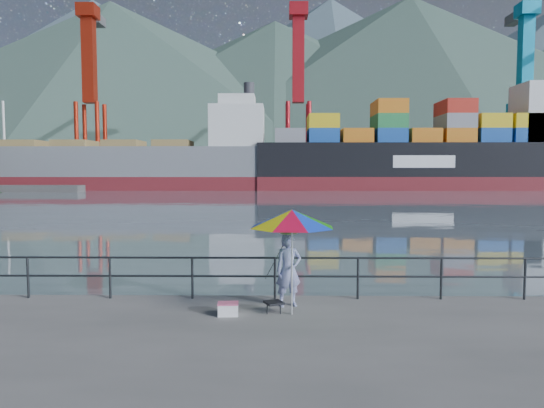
# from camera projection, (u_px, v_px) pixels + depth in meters

# --- Properties ---
(harbor_water) EXTENTS (500.00, 280.00, 0.00)m
(harbor_water) POSITION_uv_depth(u_px,v_px,m) (274.00, 181.00, 139.71)
(harbor_water) COLOR slate
(harbor_water) RESTS_ON ground
(far_dock) EXTENTS (200.00, 40.00, 0.40)m
(far_dock) POSITION_uv_depth(u_px,v_px,m) (320.00, 185.00, 102.69)
(far_dock) COLOR #514F4C
(far_dock) RESTS_ON ground
(guardrail) EXTENTS (22.00, 0.06, 1.03)m
(guardrail) POSITION_uv_depth(u_px,v_px,m) (234.00, 277.00, 11.69)
(guardrail) COLOR #2D3033
(guardrail) RESTS_ON ground
(mountains) EXTENTS (600.00, 332.80, 80.00)m
(mountains) POSITION_uv_depth(u_px,v_px,m) (363.00, 97.00, 214.34)
(mountains) COLOR #385147
(mountains) RESTS_ON ground
(port_cranes) EXTENTS (116.00, 28.00, 38.40)m
(port_cranes) POSITION_uv_depth(u_px,v_px,m) (434.00, 103.00, 92.35)
(port_cranes) COLOR red
(port_cranes) RESTS_ON ground
(container_stacks) EXTENTS (58.00, 5.40, 7.80)m
(container_stacks) POSITION_uv_depth(u_px,v_px,m) (434.00, 171.00, 102.56)
(container_stacks) COLOR #194CA5
(container_stacks) RESTS_ON ground
(fisherman) EXTENTS (0.69, 0.55, 1.66)m
(fisherman) POSITION_uv_depth(u_px,v_px,m) (289.00, 270.00, 11.04)
(fisherman) COLOR navy
(fisherman) RESTS_ON ground
(beach_umbrella) EXTENTS (2.35, 2.35, 2.27)m
(beach_umbrella) POSITION_uv_depth(u_px,v_px,m) (292.00, 219.00, 10.30)
(beach_umbrella) COLOR white
(beach_umbrella) RESTS_ON ground
(folding_stool) EXTENTS (0.48, 0.48, 0.24)m
(folding_stool) POSITION_uv_depth(u_px,v_px,m) (274.00, 307.00, 10.59)
(folding_stool) COLOR black
(folding_stool) RESTS_ON ground
(cooler_bag) EXTENTS (0.45, 0.32, 0.25)m
(cooler_bag) POSITION_uv_depth(u_px,v_px,m) (228.00, 310.00, 10.37)
(cooler_bag) COLOR white
(cooler_bag) RESTS_ON ground
(fishing_rod) EXTENTS (0.53, 1.81, 1.32)m
(fishing_rod) POSITION_uv_depth(u_px,v_px,m) (275.00, 297.00, 11.91)
(fishing_rod) COLOR black
(fishing_rod) RESTS_ON ground
(bulk_carrier) EXTENTS (54.63, 9.45, 14.50)m
(bulk_carrier) POSITION_uv_depth(u_px,v_px,m) (148.00, 165.00, 83.73)
(bulk_carrier) COLOR maroon
(bulk_carrier) RESTS_ON ground
(container_ship) EXTENTS (53.99, 9.00, 18.10)m
(container_ship) POSITION_uv_depth(u_px,v_px,m) (426.00, 154.00, 82.56)
(container_ship) COLOR maroon
(container_ship) RESTS_ON ground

